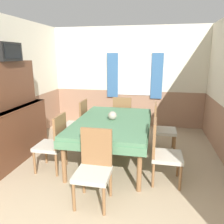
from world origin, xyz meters
TOP-DOWN VIEW (x-y plane):
  - wall_back at (0.01, 4.60)m, footprint 4.38×0.10m
  - wall_left at (-2.02, 2.29)m, footprint 0.05×4.98m
  - dining_table at (0.02, 2.45)m, footprint 1.31×1.99m
  - chair_right_far at (0.89, 3.03)m, footprint 0.44×0.44m
  - chair_right_near at (0.89, 1.87)m, footprint 0.44×0.44m
  - chair_head_near at (0.02, 1.24)m, footprint 0.44×0.44m
  - chair_left_far at (-0.85, 3.03)m, footprint 0.44×0.44m
  - chair_head_window at (0.02, 3.66)m, footprint 0.44×0.44m
  - chair_left_near at (-0.85, 1.87)m, footprint 0.44×0.44m
  - sideboard at (-1.77, 2.10)m, footprint 0.46×1.62m
  - tv at (-1.75, 2.15)m, footprint 0.29×0.52m
  - vase at (0.01, 2.47)m, footprint 0.15×0.15m

SIDE VIEW (x-z plane):
  - chair_right_far at x=0.89m, z-range 0.02..0.98m
  - chair_right_near at x=0.89m, z-range 0.02..0.98m
  - chair_head_near at x=0.02m, z-range 0.02..0.98m
  - chair_left_far at x=-0.85m, z-range 0.02..0.98m
  - chair_head_window at x=0.02m, z-range 0.02..0.98m
  - chair_left_near at x=-0.85m, z-range 0.02..0.98m
  - dining_table at x=0.02m, z-range 0.28..1.03m
  - sideboard at x=-1.77m, z-range -0.14..1.64m
  - vase at x=0.01m, z-range 0.75..0.91m
  - wall_left at x=-2.02m, z-range 0.00..2.60m
  - wall_back at x=0.01m, z-range 0.00..2.60m
  - tv at x=-1.75m, z-range 1.78..2.09m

